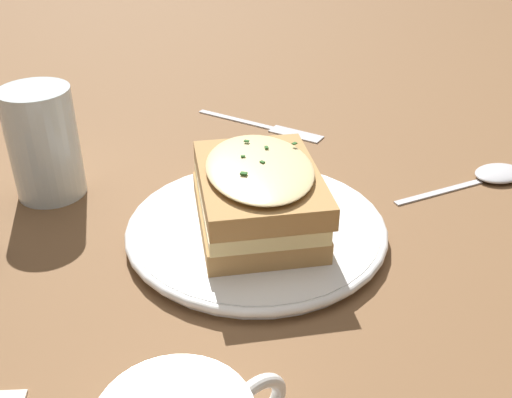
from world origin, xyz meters
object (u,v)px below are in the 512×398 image
dinner_plate (256,230)px  sandwich (257,195)px  fork (272,128)px  spoon (493,175)px  water_glass (44,143)px

dinner_plate → sandwich: bearing=-65.1°
dinner_plate → fork: dinner_plate is taller
dinner_plate → fork: 0.25m
fork → spoon: bearing=91.7°
water_glass → spoon: (0.16, -0.46, -0.05)m
sandwich → fork: size_ratio=0.99×
spoon → sandwich: bearing=-91.4°
dinner_plate → water_glass: 0.24m
sandwich → spoon: sandwich is taller
water_glass → fork: water_glass is taller
sandwich → dinner_plate: bearing=114.9°
sandwich → fork: bearing=11.5°
dinner_plate → spoon: bearing=-50.5°
water_glass → fork: bearing=-39.5°
sandwich → spoon: size_ratio=1.25×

